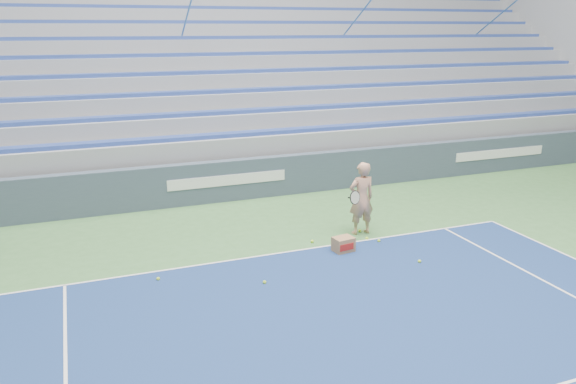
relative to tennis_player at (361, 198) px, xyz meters
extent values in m
cube|color=white|center=(-2.15, -0.45, -0.82)|extent=(10.97, 0.05, 0.00)
cube|color=#394758|center=(-2.15, 3.55, -0.28)|extent=(30.00, 0.30, 1.10)
cube|color=white|center=(-2.15, 3.39, -0.23)|extent=(3.20, 0.02, 0.28)
cube|color=white|center=(6.85, 3.39, -0.23)|extent=(3.40, 0.02, 0.28)
cube|color=gray|center=(-2.15, 8.10, -0.28)|extent=(30.00, 8.50, 1.10)
cube|color=gray|center=(-2.15, 8.10, 0.52)|extent=(30.00, 8.50, 0.50)
cube|color=#284093|center=(-2.15, 4.22, 0.82)|extent=(29.60, 0.42, 0.11)
cube|color=gray|center=(-2.15, 8.52, 1.02)|extent=(30.00, 7.65, 0.50)
cube|color=#284093|center=(-2.15, 5.07, 1.32)|extent=(29.60, 0.42, 0.11)
cube|color=gray|center=(-2.15, 8.95, 1.52)|extent=(30.00, 6.80, 0.50)
cube|color=#284093|center=(-2.15, 5.92, 1.82)|extent=(29.60, 0.42, 0.11)
cube|color=gray|center=(-2.15, 9.37, 2.02)|extent=(30.00, 5.95, 0.50)
cube|color=#284093|center=(-2.15, 6.77, 2.32)|extent=(29.60, 0.42, 0.11)
cube|color=gray|center=(-2.15, 9.80, 2.52)|extent=(30.00, 5.10, 0.50)
cube|color=#284093|center=(-2.15, 7.62, 2.82)|extent=(29.60, 0.42, 0.11)
cube|color=gray|center=(-2.15, 10.22, 3.02)|extent=(30.00, 4.25, 0.50)
cube|color=#284093|center=(-2.15, 8.47, 3.32)|extent=(29.60, 0.42, 0.11)
cube|color=gray|center=(-2.15, 10.65, 3.52)|extent=(30.00, 3.40, 0.50)
cube|color=#284093|center=(-2.15, 9.32, 3.82)|extent=(29.60, 0.42, 0.11)
cube|color=gray|center=(-2.15, 11.07, 4.02)|extent=(30.00, 2.55, 0.50)
cube|color=#284093|center=(-2.15, 10.17, 4.32)|extent=(29.60, 0.42, 0.11)
cube|color=gray|center=(-2.15, 11.50, 4.52)|extent=(30.00, 1.70, 0.50)
cube|color=gray|center=(13.00, 8.10, 2.22)|extent=(0.30, 8.80, 6.10)
cube|color=gray|center=(-2.15, 12.65, 2.82)|extent=(31.00, 0.40, 7.30)
cylinder|color=#306BAA|center=(-2.15, 8.10, 3.77)|extent=(0.05, 8.53, 5.04)
cylinder|color=#306BAA|center=(3.85, 8.10, 3.77)|extent=(0.05, 8.53, 5.04)
cylinder|color=#306BAA|center=(9.85, 8.10, 3.77)|extent=(0.05, 8.53, 5.04)
imported|color=tan|center=(0.00, 0.01, 0.00)|extent=(0.61, 0.40, 1.66)
cylinder|color=black|center=(-0.35, -0.24, 0.12)|extent=(0.12, 0.27, 0.08)
cylinder|color=beige|center=(-0.45, -0.52, 0.22)|extent=(0.29, 0.16, 0.28)
torus|color=black|center=(-0.45, -0.52, 0.22)|extent=(0.31, 0.18, 0.30)
cube|color=#966E48|center=(-0.83, -0.82, -0.68)|extent=(0.45, 0.37, 0.31)
cube|color=#B21E19|center=(-0.83, -0.98, -0.68)|extent=(0.33, 0.06, 0.14)
sphere|color=#C3EE30|center=(0.31, -1.90, -0.80)|extent=(0.07, 0.07, 0.07)
sphere|color=#C3EE30|center=(0.04, 0.07, -0.80)|extent=(0.07, 0.07, 0.07)
sphere|color=#C3EE30|center=(-0.05, -0.40, -0.80)|extent=(0.07, 0.07, 0.07)
sphere|color=#C3EE30|center=(-2.86, -1.69, -0.80)|extent=(0.07, 0.07, 0.07)
sphere|color=#C3EE30|center=(0.12, -0.63, -0.80)|extent=(0.07, 0.07, 0.07)
sphere|color=#C3EE30|center=(-1.24, -0.14, -0.80)|extent=(0.07, 0.07, 0.07)
sphere|color=#C3EE30|center=(-4.65, -0.84, -0.80)|extent=(0.07, 0.07, 0.07)
camera|label=1|loc=(-5.83, -10.53, 3.67)|focal=35.00mm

